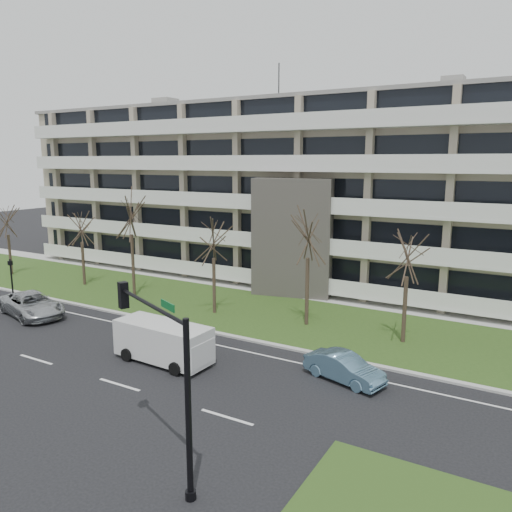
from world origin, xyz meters
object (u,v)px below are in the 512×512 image
Objects in this scene: white_van at (164,339)px; pedestrian_signal at (11,273)px; blue_sedan at (344,368)px; silver_pickup at (32,305)px; traffic_signal at (162,362)px.

pedestrian_signal is (-17.84, 3.61, 0.72)m from white_van.
blue_sedan is 9.23m from white_van.
silver_pickup is 21.17m from traffic_signal.
white_van reaches higher than silver_pickup.
traffic_signal reaches higher than pedestrian_signal.
traffic_signal is (18.99, -8.81, 3.13)m from silver_pickup.
silver_pickup is at bearing -40.08° from pedestrian_signal.
traffic_signal is at bearing -42.44° from pedestrian_signal.
traffic_signal reaches higher than blue_sedan.
pedestrian_signal is at bearing 103.43° from blue_sedan.
pedestrian_signal reaches higher than silver_pickup.
white_van is 0.89× the size of traffic_signal.
pedestrian_signal is at bearing 82.65° from silver_pickup.
white_van is (12.83, -1.59, 0.44)m from silver_pickup.
white_van is at bearing -29.59° from pedestrian_signal.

